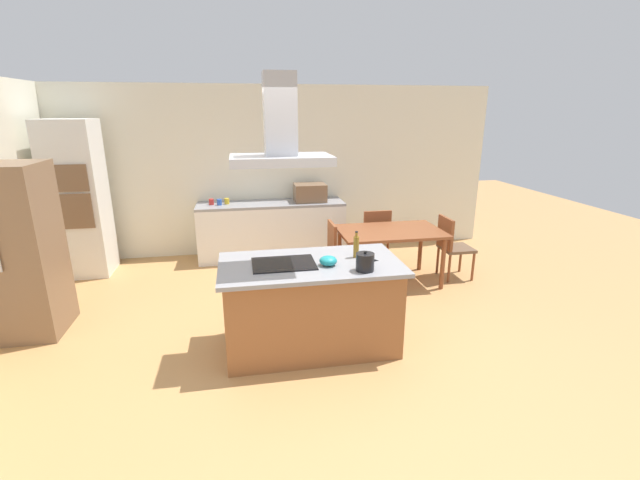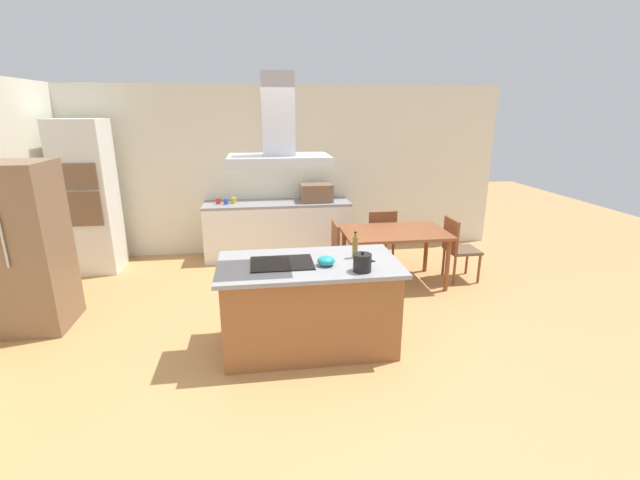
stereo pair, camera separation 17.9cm
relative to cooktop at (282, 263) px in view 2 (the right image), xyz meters
The scene contains 19 objects.
ground 1.77m from the cooktop, 80.18° to the left, with size 16.00×16.00×0.00m, color tan.
wall_back 3.29m from the cooktop, 85.43° to the left, with size 7.20×0.10×2.70m, color silver.
kitchen_island 0.52m from the cooktop, ahead, with size 1.76×0.95×0.90m.
cooktop is the anchor object (origin of this frame).
tea_kettle 0.78m from the cooktop, 22.88° to the right, with size 0.22×0.17×0.19m.
olive_oil_bottle 0.75m from the cooktop, ahead, with size 0.06×0.06×0.27m.
mixing_bowl 0.43m from the cooktop, 14.42° to the right, with size 0.17×0.17×0.09m, color teal.
back_counter 2.92m from the cooktop, 88.10° to the left, with size 2.32×0.62×0.90m.
countertop_microwave 2.97m from the cooktop, 75.84° to the left, with size 0.50×0.38×0.28m, color brown.
coffee_mug_red 3.01m from the cooktop, 105.88° to the left, with size 0.08×0.08×0.09m, color red.
coffee_mug_blue 2.94m from the cooktop, 103.81° to the left, with size 0.08×0.08×0.09m, color #2D56B2.
coffee_mug_yellow 2.97m from the cooktop, 101.46° to the left, with size 0.08×0.08×0.09m, color gold.
wall_oven_stack 3.74m from the cooktop, 134.94° to the left, with size 0.70×0.66×2.20m.
refrigerator 2.85m from the cooktop, 162.50° to the left, with size 0.80×0.73×1.82m.
dining_table 2.20m from the cooktop, 42.85° to the left, with size 1.40×0.90×0.75m.
chair_at_right_end 2.95m from the cooktop, 30.57° to the left, with size 0.42×0.42×0.89m.
chair_facing_back_wall 2.71m from the cooktop, 53.32° to the left, with size 0.42×0.42×0.89m.
chair_at_left_end 1.69m from the cooktop, 65.17° to the left, with size 0.42×0.42×0.89m.
range_hood 1.20m from the cooktop, ahead, with size 0.90×0.55×0.78m.
Camera 2 is at (-0.45, -3.91, 2.32)m, focal length 24.22 mm.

